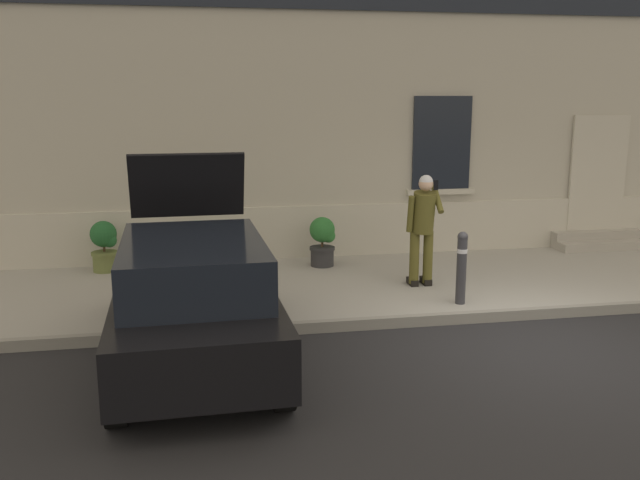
% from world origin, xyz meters
% --- Properties ---
extents(ground_plane, '(80.00, 80.00, 0.00)m').
position_xyz_m(ground_plane, '(0.00, 0.00, 0.00)').
color(ground_plane, '#232326').
extents(sidewalk, '(24.00, 3.60, 0.15)m').
position_xyz_m(sidewalk, '(0.00, 2.80, 0.07)').
color(sidewalk, '#99968E').
rests_on(sidewalk, ground).
extents(curb_edge, '(24.00, 0.12, 0.15)m').
position_xyz_m(curb_edge, '(0.00, 0.94, 0.07)').
color(curb_edge, gray).
rests_on(curb_edge, ground).
extents(building_facade, '(24.00, 1.52, 7.50)m').
position_xyz_m(building_facade, '(0.01, 5.29, 3.73)').
color(building_facade, '#B2AD9E').
rests_on(building_facade, ground).
extents(entrance_stoop, '(1.82, 0.64, 0.32)m').
position_xyz_m(entrance_stoop, '(3.59, 4.33, 0.28)').
color(entrance_stoop, '#9E998E').
rests_on(entrance_stoop, sidewalk).
extents(hatchback_car_black, '(1.89, 4.12, 2.34)m').
position_xyz_m(hatchback_car_black, '(-4.18, 0.13, 0.80)').
color(hatchback_car_black, black).
rests_on(hatchback_car_black, ground).
extents(bollard_near_person, '(0.15, 0.15, 1.04)m').
position_xyz_m(bollard_near_person, '(-0.45, 1.35, 0.71)').
color(bollard_near_person, '#333338').
rests_on(bollard_near_person, sidewalk).
extents(person_on_phone, '(0.51, 0.50, 1.75)m').
position_xyz_m(person_on_phone, '(-0.71, 2.32, 1.15)').
color(person_on_phone, '#514C1E').
rests_on(person_on_phone, sidewalk).
extents(planter_olive, '(0.44, 0.44, 0.86)m').
position_xyz_m(planter_olive, '(-5.65, 4.17, 0.61)').
color(planter_olive, '#606B38').
rests_on(planter_olive, sidewalk).
extents(planter_cream, '(0.44, 0.44, 0.86)m').
position_xyz_m(planter_cream, '(-3.81, 3.89, 0.61)').
color(planter_cream, beige).
rests_on(planter_cream, sidewalk).
extents(planter_charcoal, '(0.44, 0.44, 0.86)m').
position_xyz_m(planter_charcoal, '(-1.98, 3.87, 0.61)').
color(planter_charcoal, '#2D2D30').
rests_on(planter_charcoal, sidewalk).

